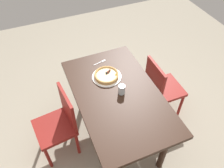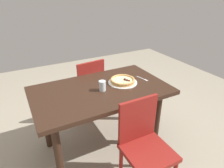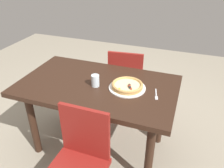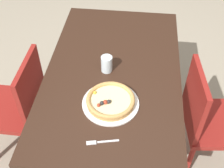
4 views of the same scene
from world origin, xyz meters
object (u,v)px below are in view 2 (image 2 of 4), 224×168
at_px(chair_near, 88,86).
at_px(drinking_glass, 102,86).
at_px(fork, 143,79).
at_px(chair_far, 144,144).
at_px(plate, 123,82).
at_px(dining_table, 101,97).
at_px(pizza, 123,80).

xyz_separation_m(chair_near, drinking_glass, (0.09, 0.67, 0.33)).
height_order(fork, drinking_glass, drinking_glass).
height_order(chair_far, drinking_glass, chair_far).
xyz_separation_m(plate, drinking_glass, (0.27, 0.06, 0.05)).
height_order(chair_near, fork, chair_near).
relative_size(dining_table, fork, 8.57).
distance_m(dining_table, chair_near, 0.66).
bearing_deg(dining_table, drinking_glass, 91.85).
distance_m(dining_table, drinking_glass, 0.16).
relative_size(chair_near, pizza, 3.19).
height_order(dining_table, pizza, pizza).
height_order(pizza, fork, pizza).
distance_m(chair_far, fork, 0.80).
bearing_deg(drinking_glass, plate, -168.42).
height_order(chair_near, pizza, chair_near).
xyz_separation_m(chair_far, plate, (-0.16, -0.65, 0.29)).
height_order(dining_table, fork, fork).
distance_m(pizza, drinking_glass, 0.28).
distance_m(plate, fork, 0.26).
height_order(plate, fork, plate).
distance_m(chair_near, chair_far, 1.27).
relative_size(fork, drinking_glass, 1.56).
bearing_deg(chair_near, dining_table, -104.64).
distance_m(dining_table, chair_far, 0.67).
relative_size(plate, pizza, 1.18).
height_order(chair_far, fork, chair_far).
distance_m(chair_near, plate, 0.70).
relative_size(chair_near, plate, 2.71).
bearing_deg(pizza, fork, 174.61).
xyz_separation_m(dining_table, chair_near, (-0.09, -0.63, -0.18)).
relative_size(dining_table, plate, 4.41).
height_order(chair_near, plate, chair_near).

